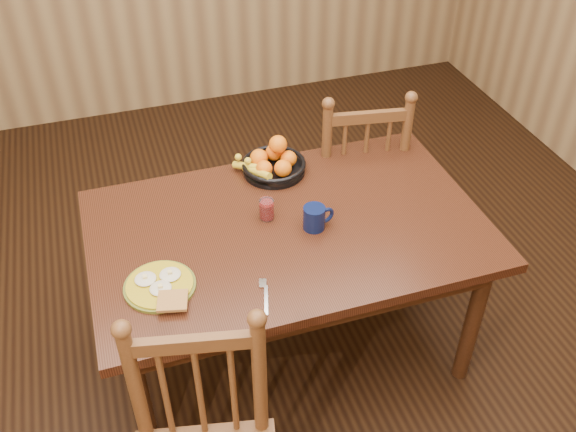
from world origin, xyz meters
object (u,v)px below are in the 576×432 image
object	(u,v)px
coffee_mug	(315,217)
fruit_bowl	(273,163)
breakfast_plate	(160,286)
chair_far	(355,176)
dining_table	(288,241)

from	to	relation	value
coffee_mug	fruit_bowl	bearing A→B (deg)	96.51
breakfast_plate	fruit_bowl	bearing A→B (deg)	43.75
breakfast_plate	chair_far	bearing A→B (deg)	34.49
chair_far	coffee_mug	bearing A→B (deg)	63.18
breakfast_plate	coffee_mug	world-z (taller)	coffee_mug
coffee_mug	fruit_bowl	world-z (taller)	fruit_bowl
dining_table	breakfast_plate	bearing A→B (deg)	-160.54
chair_far	coffee_mug	xyz separation A→B (m)	(-0.44, -0.60, 0.30)
coffee_mug	fruit_bowl	distance (m)	0.43
chair_far	fruit_bowl	distance (m)	0.60
dining_table	fruit_bowl	xyz separation A→B (m)	(0.05, 0.38, 0.13)
dining_table	chair_far	bearing A→B (deg)	45.72
dining_table	breakfast_plate	size ratio (longest dim) A/B	5.37
dining_table	chair_far	size ratio (longest dim) A/B	1.56
coffee_mug	fruit_bowl	xyz separation A→B (m)	(-0.05, 0.43, -0.00)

